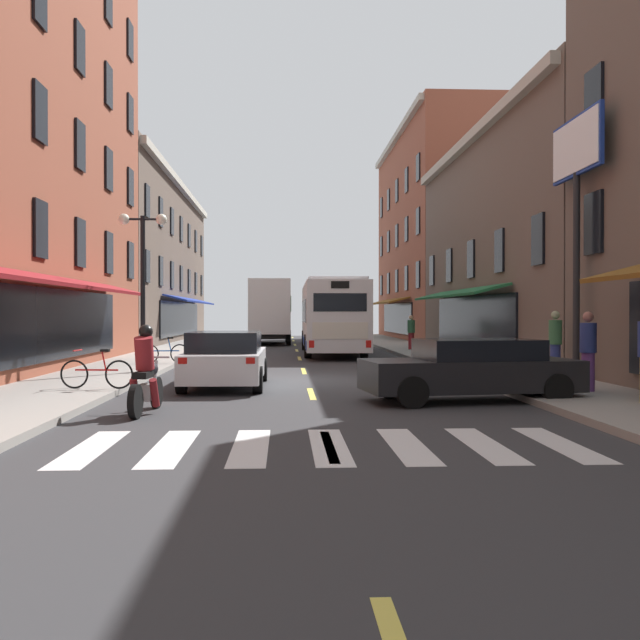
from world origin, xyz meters
TOP-DOWN VIEW (x-y plane):
  - ground_plane at (0.00, 0.00)m, footprint 34.80×80.00m
  - lane_centre_dashes at (0.00, -0.25)m, footprint 0.14×73.90m
  - crosswalk_near at (0.00, -10.00)m, footprint 7.10×2.80m
  - sidewalk_left at (-5.90, 0.00)m, footprint 3.00×80.00m
  - sidewalk_right at (5.90, 0.00)m, footprint 3.00×80.00m
  - billboard_sign at (7.05, -1.66)m, footprint 0.40×3.01m
  - transit_bus at (1.56, 12.68)m, footprint 2.72×11.09m
  - box_truck at (-1.50, 23.41)m, footprint 2.54×7.49m
  - sedan_near at (3.35, -5.10)m, footprint 4.68×2.38m
  - sedan_mid at (-2.12, -1.91)m, footprint 2.02×4.46m
  - sedan_far at (-1.76, 34.37)m, footprint 2.01×4.47m
  - motorcycle_rider at (-3.20, -6.61)m, footprint 0.62×2.07m
  - bicycle_near at (-4.93, -3.46)m, footprint 1.71×0.48m
  - bicycle_mid at (-4.79, 4.93)m, footprint 1.71×0.48m
  - pedestrian_mid at (5.52, 14.07)m, footprint 0.36×0.36m
  - pedestrian_far at (6.12, -4.52)m, footprint 0.36×0.36m
  - pedestrian_rear at (6.88, -0.68)m, footprint 0.36×0.36m
  - street_lamp_twin at (-4.82, 1.27)m, footprint 1.42×0.32m

SIDE VIEW (x-z plane):
  - ground_plane at x=0.00m, z-range -0.10..0.00m
  - lane_centre_dashes at x=0.00m, z-range 0.00..0.01m
  - crosswalk_near at x=0.00m, z-range 0.00..0.01m
  - sidewalk_left at x=-5.90m, z-range 0.00..0.14m
  - sidewalk_right at x=5.90m, z-range 0.00..0.14m
  - bicycle_near at x=-4.93m, z-range 0.05..0.96m
  - bicycle_mid at x=-4.79m, z-range 0.05..0.96m
  - sedan_near at x=3.35m, z-range 0.02..1.34m
  - sedan_far at x=-1.76m, z-range 0.01..1.37m
  - motorcycle_rider at x=-3.20m, z-range -0.12..1.54m
  - sedan_mid at x=-2.12m, z-range 0.01..1.42m
  - pedestrian_mid at x=5.52m, z-range 0.16..1.81m
  - pedestrian_far at x=6.12m, z-range 0.17..1.94m
  - pedestrian_rear at x=6.88m, z-range 0.17..1.98m
  - transit_bus at x=1.56m, z-range 0.08..3.41m
  - box_truck at x=-1.50m, z-range 0.04..3.91m
  - street_lamp_twin at x=-4.82m, z-range 0.41..5.09m
  - billboard_sign at x=7.05m, z-range 1.98..8.89m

